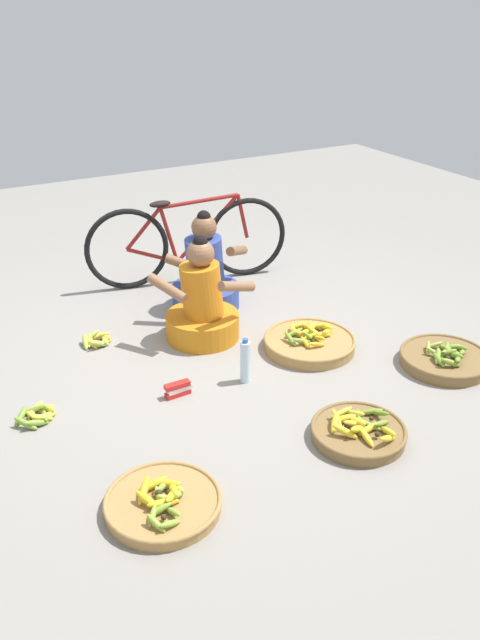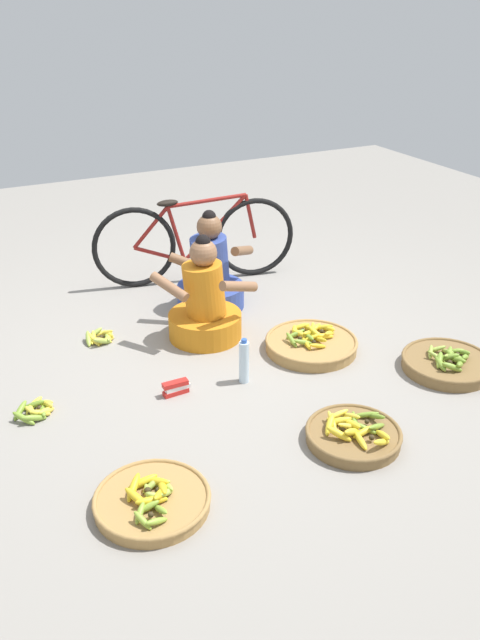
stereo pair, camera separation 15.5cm
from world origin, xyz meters
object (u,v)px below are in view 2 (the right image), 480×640
banana_basket_back_right (447,363)px  loose_bananas_front_center (100,337)px  water_bottle (244,362)px  banana_basket_back_center (353,434)px  packet_carton_stack (176,388)px  vendor_woman_front (205,306)px  vendor_woman_behind (211,277)px  bicycle_leaning (195,241)px  banana_basket_front_right (311,343)px  loose_bananas_near_bicycle (36,410)px  banana_basket_back_left (152,500)px

banana_basket_back_right → loose_bananas_front_center: banana_basket_back_right is taller
loose_bananas_front_center → water_bottle: bearing=-54.5°
banana_basket_back_center → packet_carton_stack: bearing=128.3°
vendor_woman_front → packet_carton_stack: 0.79m
vendor_woman_behind → bicycle_leaning: vendor_woman_behind is taller
bicycle_leaning → banana_basket_back_right: bicycle_leaning is taller
vendor_woman_front → loose_bananas_front_center: 0.77m
banana_basket_front_right → banana_basket_back_center: banana_basket_front_right is taller
vendor_woman_front → loose_bananas_front_center: size_ratio=3.41×
vendor_woman_behind → water_bottle: (-0.27, -1.11, -0.10)m
banana_basket_front_right → packet_carton_stack: banana_basket_front_right is taller
loose_bananas_near_bicycle → water_bottle: (1.26, -0.22, 0.11)m
vendor_woman_front → vendor_woman_behind: size_ratio=0.98×
banana_basket_back_right → banana_basket_back_left: (-2.16, -0.35, -0.01)m
bicycle_leaning → banana_basket_front_right: bearing=-81.1°
packet_carton_stack → banana_basket_back_left: bearing=-118.2°
banana_basket_back_center → water_bottle: size_ratio=1.75×
banana_basket_back_left → water_bottle: bearing=42.0°
loose_bananas_near_bicycle → packet_carton_stack: size_ratio=1.52×
banana_basket_front_right → water_bottle: 0.63m
vendor_woman_front → loose_bananas_near_bicycle: size_ratio=2.88×
vendor_woman_front → water_bottle: bearing=-92.1°
banana_basket_front_right → water_bottle: bearing=-165.3°
banana_basket_back_center → water_bottle: bearing=107.4°
vendor_woman_front → banana_basket_back_right: bearing=-42.5°
banana_basket_back_left → packet_carton_stack: size_ratio=3.26×
banana_basket_back_center → loose_bananas_near_bicycle: size_ratio=1.99×
loose_bananas_near_bicycle → banana_basket_front_right: bearing=-1.9°
vendor_woman_front → vendor_woman_behind: (0.25, 0.44, 0.01)m
banana_basket_back_right → water_bottle: 1.34m
banana_basket_back_center → loose_bananas_near_bicycle: bearing=145.5°
banana_basket_front_right → loose_bananas_front_center: size_ratio=2.83×
banana_basket_front_right → banana_basket_back_center: size_ratio=1.20×
banana_basket_back_right → loose_bananas_near_bicycle: bearing=164.8°
vendor_woman_behind → packet_carton_stack: bearing=-124.0°
banana_basket_front_right → banana_basket_back_left: (-1.51, -0.97, -0.01)m
loose_bananas_front_center → packet_carton_stack: bearing=-75.4°
bicycle_leaning → packet_carton_stack: 1.79m
vendor_woman_behind → bicycle_leaning: 0.54m
vendor_woman_behind → bicycle_leaning: (0.10, 0.52, 0.11)m
bicycle_leaning → loose_bananas_near_bicycle: size_ratio=6.28×
banana_basket_back_left → loose_bananas_near_bicycle: 1.09m
banana_basket_back_left → loose_bananas_front_center: bearing=82.2°
banana_basket_back_left → packet_carton_stack: bearing=61.8°
vendor_woman_behind → banana_basket_back_left: (-1.18, -1.92, -0.21)m
vendor_woman_behind → banana_basket_back_left: size_ratio=1.37×
banana_basket_front_right → water_bottle: size_ratio=2.09×
vendor_woman_front → banana_basket_front_right: 0.79m
banana_basket_back_left → loose_bananas_near_bicycle: (-0.35, 1.04, -0.01)m
banana_basket_back_left → vendor_woman_behind: bearing=58.5°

